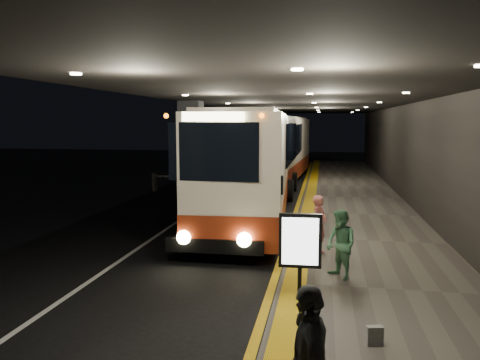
% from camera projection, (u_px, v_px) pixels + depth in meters
% --- Properties ---
extents(ground, '(90.00, 90.00, 0.00)m').
position_uv_depth(ground, '(204.00, 246.00, 13.74)').
color(ground, black).
extents(lane_line_white, '(0.12, 50.00, 0.01)m').
position_uv_depth(lane_line_white, '(192.00, 212.00, 18.93)').
color(lane_line_white, silver).
rests_on(lane_line_white, ground).
extents(kerb_stripe_yellow, '(0.18, 50.00, 0.01)m').
position_uv_depth(kerb_stripe_yellow, '(295.00, 215.00, 18.21)').
color(kerb_stripe_yellow, gold).
rests_on(kerb_stripe_yellow, ground).
extents(sidewalk, '(4.50, 50.00, 0.15)m').
position_uv_depth(sidewalk, '(358.00, 216.00, 17.78)').
color(sidewalk, '#514C44').
rests_on(sidewalk, ground).
extents(tactile_strip, '(0.50, 50.00, 0.01)m').
position_uv_depth(tactile_strip, '(308.00, 212.00, 18.10)').
color(tactile_strip, gold).
rests_on(tactile_strip, sidewalk).
extents(terminal_wall, '(0.10, 50.00, 6.00)m').
position_uv_depth(terminal_wall, '(424.00, 139.00, 17.03)').
color(terminal_wall, black).
rests_on(terminal_wall, ground).
extents(support_columns, '(0.80, 24.80, 4.40)m').
position_uv_depth(support_columns, '(191.00, 160.00, 17.64)').
color(support_columns, black).
rests_on(support_columns, ground).
extents(canopy, '(9.00, 50.00, 0.40)m').
position_uv_depth(canopy, '(300.00, 96.00, 17.62)').
color(canopy, black).
rests_on(canopy, support_columns).
extents(coach_main, '(3.28, 12.53, 3.87)m').
position_uv_depth(coach_main, '(252.00, 170.00, 17.39)').
color(coach_main, '#EFE0C8').
rests_on(coach_main, ground).
extents(coach_second, '(3.17, 12.28, 3.82)m').
position_uv_depth(coach_second, '(280.00, 152.00, 28.28)').
color(coach_second, '#EFE0C8').
rests_on(coach_second, ground).
extents(passenger_boarding, '(0.57, 0.67, 1.56)m').
position_uv_depth(passenger_boarding, '(319.00, 225.00, 12.33)').
color(passenger_boarding, '#BD6158').
rests_on(passenger_boarding, sidewalk).
extents(passenger_waiting_green, '(0.82, 0.88, 1.55)m').
position_uv_depth(passenger_waiting_green, '(341.00, 245.00, 10.35)').
color(passenger_waiting_green, '#457D57').
rests_on(passenger_waiting_green, sidewalk).
extents(bag_polka, '(0.27, 0.17, 0.31)m').
position_uv_depth(bag_polka, '(375.00, 336.00, 7.29)').
color(bag_polka, black).
rests_on(bag_polka, sidewalk).
extents(info_sign, '(0.82, 0.15, 1.73)m').
position_uv_depth(info_sign, '(300.00, 243.00, 8.98)').
color(info_sign, black).
rests_on(info_sign, sidewalk).
extents(stanchion_post, '(0.05, 0.05, 1.00)m').
position_uv_depth(stanchion_post, '(299.00, 241.00, 11.79)').
color(stanchion_post, black).
rests_on(stanchion_post, sidewalk).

